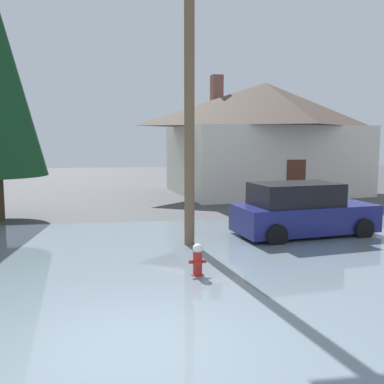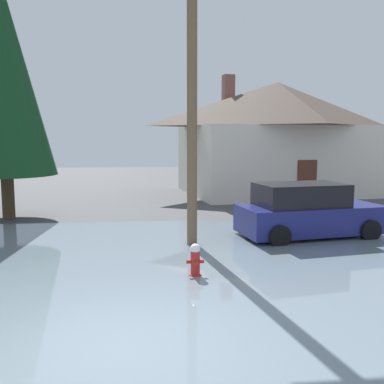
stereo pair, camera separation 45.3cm
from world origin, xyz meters
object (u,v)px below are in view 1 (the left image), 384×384
Objects in this scene: house at (264,136)px; parked_car at (302,211)px; fire_hydrant at (198,261)px; utility_pole at (189,92)px.

house is 2.49× the size of parked_car.
utility_pole is (0.21, 2.72, 3.88)m from fire_hydrant.
house is (6.06, 14.22, 2.76)m from fire_hydrant.
house is at bearing 66.91° from fire_hydrant.
fire_hydrant is at bearing -137.70° from parked_car.
parked_car reaches higher than fire_hydrant.
fire_hydrant is 15.71m from house.
utility_pole reaches higher than parked_car.
utility_pole is at bearing -116.97° from house.
utility_pole is at bearing 85.54° from fire_hydrant.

